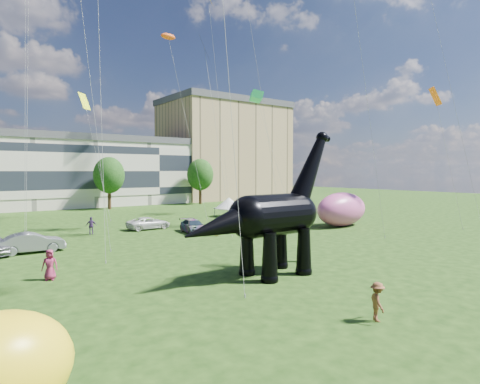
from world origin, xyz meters
TOP-DOWN VIEW (x-y plane):
  - ground at (0.00, 0.00)m, footprint 220.00×220.00m
  - apartment_block at (40.00, 65.00)m, footprint 28.00×18.00m
  - tree_mid_right at (8.00, 53.00)m, footprint 5.20×5.20m
  - tree_far_right at (26.00, 53.00)m, footprint 5.20×5.20m
  - dinosaur_sculpture at (1.50, 3.64)m, footprint 11.65×3.26m
  - car_grey at (-9.15, 20.25)m, footprint 4.92×1.82m
  - car_white at (3.68, 26.85)m, footprint 4.93×2.40m
  - car_dark at (6.40, 21.59)m, footprint 2.73×4.99m
  - gazebo_near at (18.10, 31.85)m, footprint 4.33×4.33m
  - gazebo_far at (21.15, 26.25)m, footprint 4.79×4.79m
  - inflatable_pink at (23.05, 15.64)m, footprint 8.31×4.73m
  - visitors at (1.28, 14.55)m, footprint 38.69×37.98m

SIDE VIEW (x-z plane):
  - ground at x=0.00m, z-range 0.00..0.00m
  - car_white at x=3.68m, z-range 0.00..1.35m
  - car_dark at x=6.40m, z-range 0.00..1.37m
  - car_grey at x=-9.15m, z-range 0.00..1.61m
  - visitors at x=1.28m, z-range -0.06..1.78m
  - gazebo_far at x=21.15m, z-range 0.53..3.13m
  - gazebo_near at x=18.10m, z-range 0.55..3.28m
  - inflatable_pink at x=23.05m, z-range 0.00..3.98m
  - dinosaur_sculpture at x=1.50m, z-range -1.17..8.38m
  - tree_mid_right at x=8.00m, z-range 1.57..11.01m
  - tree_far_right at x=26.00m, z-range 1.57..11.01m
  - apartment_block at x=40.00m, z-range 0.00..22.00m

